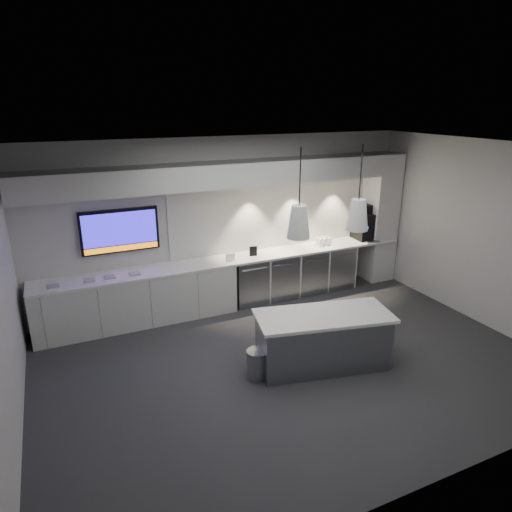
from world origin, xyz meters
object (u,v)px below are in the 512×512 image
bin (257,364)px  coffee_machine (365,225)px  wall_tv (120,231)px  island (323,340)px

bin → coffee_machine: 4.29m
wall_tv → island: (2.25, -2.67, -1.16)m
island → coffee_machine: 3.57m
wall_tv → coffee_machine: bearing=-3.0°
island → coffee_machine: coffee_machine is taller
island → wall_tv: bearing=142.0°
wall_tv → coffee_machine: 4.76m
coffee_machine → wall_tv: bearing=179.6°
wall_tv → bin: 3.18m
bin → coffee_machine: size_ratio=0.58×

